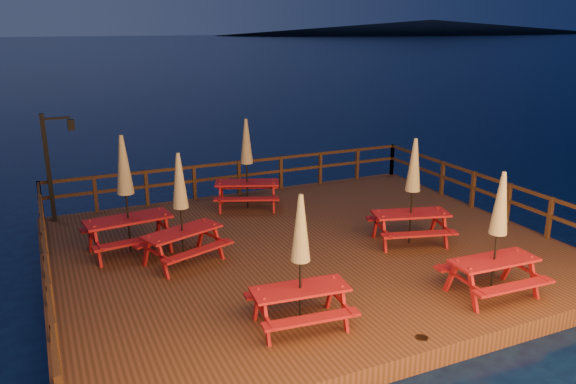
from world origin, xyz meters
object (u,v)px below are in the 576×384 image
lamp_post (53,158)px  picnic_table_1 (412,190)px  picnic_table_2 (126,193)px  picnic_table_0 (300,260)px

lamp_post → picnic_table_1: size_ratio=1.13×
picnic_table_1 → lamp_post: bearing=161.1°
picnic_table_1 → picnic_table_2: size_ratio=0.93×
picnic_table_2 → lamp_post: bearing=108.0°
lamp_post → picnic_table_2: (1.40, -3.10, -0.32)m
picnic_table_0 → picnic_table_2: picnic_table_2 is taller
lamp_post → picnic_table_1: (7.85, -5.41, -0.41)m
lamp_post → picnic_table_0: size_ratio=1.20×
lamp_post → picnic_table_2: bearing=-65.7°
picnic_table_1 → picnic_table_2: 6.85m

